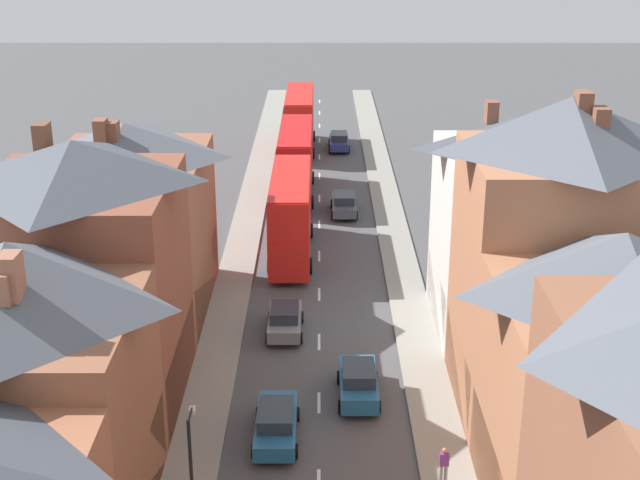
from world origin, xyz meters
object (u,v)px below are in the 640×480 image
double_decker_bus_mid_street (304,120)px  street_lamp (196,476)px  double_decker_bus_far_approaching (295,214)px  double_decker_bus_lead (300,161)px  car_far_grey (289,319)px  car_parked_right_a (280,423)px  car_mid_black (348,203)px  pedestrian_mid_left (448,464)px  car_near_silver (343,141)px  car_near_blue (362,382)px

double_decker_bus_mid_street → street_lamp: (-2.44, -54.48, 0.43)m
double_decker_bus_far_approaching → street_lamp: street_lamp is taller
double_decker_bus_lead → car_far_grey: (0.01, -23.55, -2.02)m
car_parked_right_a → car_mid_black: size_ratio=1.03×
car_mid_black → pedestrian_mid_left: size_ratio=2.73×
double_decker_bus_lead → car_mid_black: double_decker_bus_lead is taller
double_decker_bus_lead → car_near_silver: 14.60m
double_decker_bus_lead → double_decker_bus_mid_street: same height
street_lamp → double_decker_bus_lead: bearing=86.6°
car_far_grey → pedestrian_mid_left: 14.82m
car_near_blue → car_far_grey: (-3.60, 6.62, -0.05)m
double_decker_bus_far_approaching → car_near_blue: size_ratio=2.56×
car_near_blue → pedestrian_mid_left: 7.29m
car_mid_black → pedestrian_mid_left: (3.03, -32.60, 0.23)m
double_decker_bus_far_approaching → car_near_silver: (3.61, 26.44, -2.00)m
pedestrian_mid_left → street_lamp: street_lamp is taller
car_far_grey → car_mid_black: bearing=79.5°
car_near_blue → car_mid_black: 25.97m
double_decker_bus_mid_street → street_lamp: bearing=-92.6°
car_parked_right_a → street_lamp: bearing=-108.9°
car_far_grey → street_lamp: (-2.45, -17.11, 2.44)m
double_decker_bus_mid_street → car_mid_black: 18.48m
car_near_blue → car_parked_right_a: bearing=-137.0°
car_near_silver → car_parked_right_a: (-3.60, -47.52, -0.01)m
car_mid_black → street_lamp: bearing=-99.4°
car_near_silver → street_lamp: (-6.05, -54.66, 2.43)m
car_parked_right_a → double_decker_bus_lead: bearing=90.0°
double_decker_bus_mid_street → car_parked_right_a: double_decker_bus_mid_street is taller
pedestrian_mid_left → street_lamp: size_ratio=0.29×
double_decker_bus_far_approaching → street_lamp: 28.33m
pedestrian_mid_left → car_near_silver: bearing=93.4°
car_near_silver → car_far_grey: bearing=-95.5°
double_decker_bus_far_approaching → pedestrian_mid_left: bearing=-74.8°
double_decker_bus_lead → street_lamp: bearing=-93.4°
double_decker_bus_mid_street → car_mid_black: double_decker_bus_mid_street is taller
double_decker_bus_lead → car_near_blue: double_decker_bus_lead is taller
double_decker_bus_lead → car_parked_right_a: double_decker_bus_lead is taller
double_decker_bus_lead → street_lamp: (-2.44, -40.66, 0.43)m
car_near_silver → car_mid_black: size_ratio=1.02×
car_parked_right_a → pedestrian_mid_left: bearing=-26.3°
car_parked_right_a → street_lamp: (-2.45, -7.14, 2.44)m
car_parked_right_a → car_far_grey: size_ratio=1.12×
pedestrian_mid_left → car_near_blue: bearing=114.6°
car_near_blue → car_near_silver: (-0.00, 44.17, -0.04)m
car_mid_black → pedestrian_mid_left: 32.75m
car_near_silver → car_mid_black: car_near_silver is taller
car_near_blue → car_parked_right_a: size_ratio=0.93×
double_decker_bus_mid_street → car_near_silver: double_decker_bus_mid_street is taller
double_decker_bus_lead → car_far_grey: size_ratio=2.66×
double_decker_bus_lead → pedestrian_mid_left: (6.64, -36.80, -1.78)m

